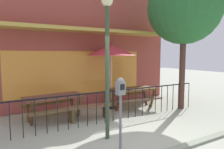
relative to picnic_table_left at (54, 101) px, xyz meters
name	(u,v)px	position (x,y,z in m)	size (l,w,h in m)	color
ground	(147,144)	(1.40, -2.89, -0.61)	(40.00, 40.00, 0.00)	#A2A794
pub_storefront	(78,47)	(1.40, 1.50, 1.76)	(8.57, 1.40, 4.73)	#503119
patio_fence_front	(109,101)	(1.40, -1.07, 0.05)	(7.23, 0.04, 0.97)	black
picnic_table_left	(54,101)	(0.00, 0.00, 0.00)	(1.90, 1.50, 0.79)	brown
picnic_table_right	(133,92)	(3.01, -0.06, 0.00)	(1.96, 1.58, 0.79)	brown
patio_umbrella	(111,51)	(2.27, 0.31, 1.60)	(1.90, 1.90, 2.42)	black
patio_bench	(89,109)	(0.94, -0.60, -0.26)	(1.43, 0.47, 0.48)	brown
parking_meter_near	(121,94)	(0.69, -2.81, 0.61)	(0.18, 0.17, 1.59)	slate
street_tree	(184,8)	(4.59, -1.06, 3.17)	(2.71, 2.71, 5.16)	#4C2F26
street_lamp	(107,45)	(0.74, -2.14, 1.69)	(0.28, 0.28, 3.46)	#31462E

